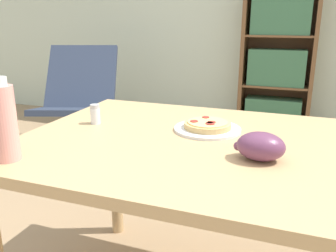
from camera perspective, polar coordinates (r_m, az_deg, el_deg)
dining_table at (r=1.25m, az=4.32°, el=-6.19°), size 1.20×0.92×0.72m
pizza_on_plate at (r=1.32m, az=6.35°, el=-0.11°), size 0.25×0.25×0.04m
grape_bunch at (r=1.06m, az=14.61°, el=-3.15°), size 0.15×0.11×0.08m
drink_bottle at (r=1.11m, az=-24.83°, el=0.57°), size 0.07×0.07×0.24m
salt_shaker at (r=1.42m, az=-11.60°, el=1.86°), size 0.04×0.04×0.08m
lounge_chair_near at (r=3.27m, az=-14.10°, el=1.62°), size 0.81×0.92×0.88m
bookshelf at (r=3.60m, az=17.08°, el=9.31°), size 0.67×0.31×1.45m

